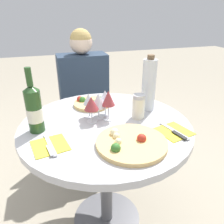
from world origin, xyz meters
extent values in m
plane|color=#9E937F|center=(0.00, 0.00, 0.00)|extent=(12.00, 12.00, 0.00)
cylinder|color=slate|center=(0.00, 0.00, 0.01)|extent=(0.44, 0.44, 0.02)
cylinder|color=slate|center=(0.00, 0.00, 0.37)|extent=(0.08, 0.08, 0.68)
cylinder|color=#B7B7BC|center=(0.00, 0.00, 0.72)|extent=(0.90, 0.90, 0.04)
cylinder|color=silver|center=(0.02, 0.77, 0.01)|extent=(0.36, 0.36, 0.01)
cylinder|color=silver|center=(0.02, 0.77, 0.21)|extent=(0.06, 0.06, 0.41)
cube|color=silver|center=(0.02, 0.77, 0.43)|extent=(0.39, 0.39, 0.03)
cube|color=silver|center=(0.02, 0.95, 0.69)|extent=(0.39, 0.02, 0.50)
cube|color=#28384C|center=(0.02, 0.60, 0.22)|extent=(0.34, 0.33, 0.44)
cube|color=#28384C|center=(0.02, 0.77, 0.70)|extent=(0.39, 0.21, 0.52)
sphere|color=beige|center=(0.02, 0.77, 1.05)|extent=(0.18, 0.18, 0.18)
sphere|color=tan|center=(0.02, 0.77, 1.08)|extent=(0.17, 0.17, 0.17)
cylinder|color=#DBB26B|center=(0.06, -0.23, 0.75)|extent=(0.32, 0.32, 0.02)
sphere|color=beige|center=(0.00, -0.18, 0.77)|extent=(0.03, 0.03, 0.03)
sphere|color=beige|center=(0.00, -0.15, 0.77)|extent=(0.04, 0.04, 0.04)
sphere|color=#336B28|center=(-0.03, -0.28, 0.77)|extent=(0.04, 0.04, 0.04)
sphere|color=beige|center=(-0.01, -0.23, 0.77)|extent=(0.03, 0.03, 0.03)
sphere|color=#B22D1E|center=(0.10, -0.24, 0.77)|extent=(0.04, 0.04, 0.04)
cylinder|color=#DBB26B|center=(-0.02, 0.25, 0.75)|extent=(0.22, 0.22, 0.02)
sphere|color=#336B28|center=(-0.02, 0.22, 0.77)|extent=(0.04, 0.04, 0.04)
sphere|color=#B22D1E|center=(0.00, 0.17, 0.77)|extent=(0.03, 0.03, 0.03)
sphere|color=#336B28|center=(0.04, 0.30, 0.77)|extent=(0.03, 0.03, 0.03)
sphere|color=#B22D1E|center=(-0.08, 0.30, 0.77)|extent=(0.04, 0.04, 0.04)
sphere|color=#B22D1E|center=(0.02, 0.20, 0.77)|extent=(0.03, 0.03, 0.03)
sphere|color=#336B28|center=(-0.07, 0.29, 0.77)|extent=(0.04, 0.04, 0.04)
cylinder|color=#23471E|center=(-0.35, 0.02, 0.85)|extent=(0.08, 0.08, 0.21)
cone|color=#23471E|center=(-0.35, 0.02, 0.97)|extent=(0.08, 0.08, 0.03)
cylinder|color=#23471E|center=(-0.35, 0.02, 1.02)|extent=(0.03, 0.03, 0.09)
cylinder|color=silver|center=(-0.35, 0.02, 0.83)|extent=(0.08, 0.08, 0.07)
cylinder|color=silver|center=(0.29, 0.09, 0.89)|extent=(0.08, 0.08, 0.30)
cylinder|color=brown|center=(0.29, 0.09, 1.05)|extent=(0.04, 0.04, 0.02)
cylinder|color=silver|center=(0.19, 0.01, 0.80)|extent=(0.07, 0.07, 0.12)
cylinder|color=#B2B2B7|center=(0.19, 0.01, 0.87)|extent=(0.07, 0.07, 0.02)
cylinder|color=silver|center=(-0.06, 0.04, 0.74)|extent=(0.06, 0.06, 0.00)
cylinder|color=silver|center=(-0.06, 0.04, 0.78)|extent=(0.01, 0.01, 0.07)
cone|color=#9E383D|center=(-0.06, 0.04, 0.85)|extent=(0.08, 0.08, 0.07)
cylinder|color=silver|center=(0.03, 0.10, 0.74)|extent=(0.06, 0.06, 0.00)
cylinder|color=silver|center=(0.03, 0.10, 0.78)|extent=(0.01, 0.01, 0.07)
cone|color=silver|center=(0.03, 0.10, 0.85)|extent=(0.08, 0.08, 0.08)
cylinder|color=silver|center=(0.03, 0.04, 0.74)|extent=(0.06, 0.06, 0.00)
cylinder|color=silver|center=(0.03, 0.04, 0.79)|extent=(0.01, 0.01, 0.08)
cone|color=#9E383D|center=(0.03, 0.04, 0.87)|extent=(0.07, 0.07, 0.08)
cylinder|color=silver|center=(-0.06, 0.10, 0.74)|extent=(0.06, 0.06, 0.00)
cylinder|color=silver|center=(-0.06, 0.10, 0.78)|extent=(0.01, 0.01, 0.07)
cone|color=silver|center=(-0.06, 0.10, 0.85)|extent=(0.06, 0.06, 0.06)
cylinder|color=silver|center=(-0.02, 0.07, 0.74)|extent=(0.06, 0.06, 0.00)
cylinder|color=silver|center=(-0.02, 0.07, 0.78)|extent=(0.01, 0.01, 0.06)
cone|color=silver|center=(-0.02, 0.07, 0.85)|extent=(0.08, 0.08, 0.08)
cube|color=yellow|center=(-0.29, -0.13, 0.74)|extent=(0.17, 0.17, 0.00)
cube|color=silver|center=(-0.29, -0.13, 0.75)|extent=(0.05, 0.19, 0.00)
cube|color=silver|center=(-0.29, -0.18, 0.75)|extent=(0.04, 0.09, 0.00)
cube|color=yellow|center=(0.30, -0.19, 0.74)|extent=(0.18, 0.18, 0.00)
cube|color=silver|center=(0.30, -0.19, 0.75)|extent=(0.06, 0.19, 0.00)
cube|color=black|center=(0.30, -0.24, 0.75)|extent=(0.04, 0.09, 0.00)
camera|label=1|loc=(-0.27, -0.99, 1.30)|focal=35.00mm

